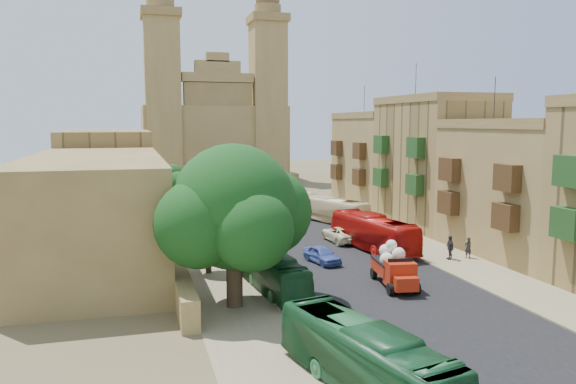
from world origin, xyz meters
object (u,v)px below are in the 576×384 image
street_tree_a (208,234)px  car_white_b (277,210)px  ficus_tree (235,211)px  bus_green_south (365,359)px  street_tree_c (180,187)px  car_blue_a (322,255)px  car_cream (341,234)px  pedestrian_a (468,248)px  street_tree_d (172,177)px  bus_cream_east (331,210)px  church (213,130)px  car_white_a (255,213)px  olive_pickup (363,230)px  bus_green_north (273,272)px  street_tree_b (191,210)px  car_dkblue (246,206)px  pedestrian_c (450,247)px  bus_red_east (373,233)px  red_truck (395,267)px  car_blue_b (233,192)px

street_tree_a → car_white_b: (11.51, 24.10, -2.31)m
ficus_tree → bus_green_south: 13.27m
street_tree_c → car_blue_a: 25.35m
car_cream → pedestrian_a: (7.71, -8.77, 0.15)m
street_tree_d → bus_cream_east: bearing=-49.3°
church → car_white_a: church is taller
bus_green_south → pedestrian_a: (17.30, 18.98, -0.56)m
olive_pickup → bus_green_north: (-12.24, -13.54, 0.34)m
street_tree_a → car_cream: (13.29, 7.63, -2.19)m
church → street_tree_a: bearing=-98.5°
street_tree_b → car_cream: 14.15m
car_dkblue → street_tree_c: bearing=-134.3°
pedestrian_c → bus_cream_east: bearing=-163.0°
bus_green_south → street_tree_c: bearing=81.9°
street_tree_b → bus_red_east: size_ratio=0.39×
ficus_tree → street_tree_a: (-0.59, 7.99, -2.89)m
car_cream → pedestrian_c: size_ratio=2.63×
street_tree_b → bus_cream_east: 16.90m
bus_cream_east → car_cream: (-2.64, -9.85, -0.71)m
bus_cream_east → car_dkblue: bus_cream_east is taller
bus_cream_east → car_blue_a: bearing=47.0°
red_truck → car_blue_b: (-2.18, 49.92, -0.76)m
street_tree_c → car_white_a: size_ratio=1.28×
street_tree_d → olive_pickup: 32.24m
church → bus_green_north: size_ratio=4.09×
ficus_tree → car_blue_b: bearing=80.2°
car_blue_b → pedestrian_a: bearing=-86.7°
bus_green_south → car_blue_a: (5.30, 20.62, -0.75)m
olive_pickup → car_cream: 2.48m
bus_red_east → car_white_b: 20.62m
street_tree_b → pedestrian_c: size_ratio=2.19×
car_blue_a → red_truck: bearing=-82.4°
street_tree_c → car_white_b: (11.51, 0.10, -3.11)m
street_tree_d → bus_red_east: 35.54m
olive_pickup → pedestrian_a: size_ratio=2.80×
car_blue_a → street_tree_c: bearing=98.7°
street_tree_b → bus_green_south: (3.70, -32.13, -1.44)m
olive_pickup → bus_red_east: size_ratio=0.45×
red_truck → car_cream: 14.51m
car_white_a → car_blue_b: car_white_a is taller
car_blue_a → street_tree_d: bearing=92.0°
car_cream → olive_pickup: bearing=-174.1°
olive_pickup → pedestrian_a: 10.55m
bus_cream_east → church: bearing=-103.9°
red_truck → pedestrian_a: red_truck is taller
car_dkblue → pedestrian_a: pedestrian_a is taller
red_truck → olive_pickup: red_truck is taller
car_dkblue → car_blue_b: 14.47m
street_tree_b → bus_green_north: street_tree_b is taller
pedestrian_a → bus_green_south: bearing=44.9°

